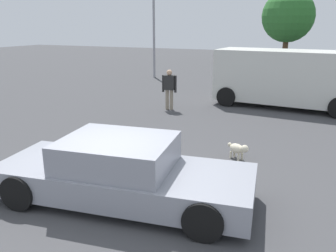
{
  "coord_description": "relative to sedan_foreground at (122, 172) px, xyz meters",
  "views": [
    {
      "loc": [
        3.23,
        -4.84,
        3.13
      ],
      "look_at": [
        0.13,
        2.14,
        0.9
      ],
      "focal_mm": 37.04,
      "sensor_mm": 36.0,
      "label": 1
    }
  ],
  "objects": [
    {
      "name": "dog",
      "position": [
        1.49,
        2.87,
        -0.28
      ],
      "size": [
        0.57,
        0.41,
        0.42
      ],
      "rotation": [
        0.0,
        0.0,
        5.76
      ],
      "color": "beige",
      "rests_on": "ground_plane"
    },
    {
      "name": "van_white",
      "position": [
        1.86,
        9.2,
        0.64
      ],
      "size": [
        5.42,
        2.47,
        2.2
      ],
      "rotation": [
        0.0,
        0.0,
        -0.07
      ],
      "color": "silver",
      "rests_on": "ground_plane"
    },
    {
      "name": "ground_plane",
      "position": [
        -0.1,
        -0.13,
        -0.55
      ],
      "size": [
        80.0,
        80.0,
        0.0
      ],
      "primitive_type": "plane",
      "color": "#424244"
    },
    {
      "name": "tree_back_left",
      "position": [
        0.15,
        25.24,
        3.24
      ],
      "size": [
        4.1,
        4.1,
        5.86
      ],
      "color": "brown",
      "rests_on": "ground_plane"
    },
    {
      "name": "pedestrian",
      "position": [
        -2.1,
        6.93,
        0.35
      ],
      "size": [
        0.56,
        0.3,
        1.52
      ],
      "rotation": [
        0.0,
        0.0,
        4.86
      ],
      "color": "gray",
      "rests_on": "ground_plane"
    },
    {
      "name": "sedan_foreground",
      "position": [
        0.0,
        0.0,
        0.0
      ],
      "size": [
        4.86,
        2.36,
        1.19
      ],
      "rotation": [
        0.0,
        0.0,
        0.13
      ],
      "color": "gray",
      "rests_on": "ground_plane"
    }
  ]
}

